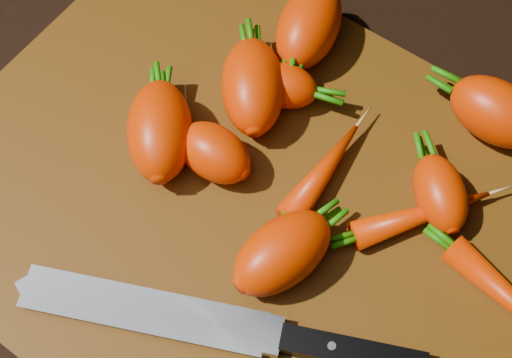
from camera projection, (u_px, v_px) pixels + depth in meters
The scene contains 13 objects.
ground at pixel (249, 207), 0.59m from camera, with size 2.00×2.00×0.01m, color black.
cutting_board at pixel (249, 201), 0.58m from camera, with size 0.50×0.40×0.01m, color #5D350C.
carrot_1 at pixel (214, 153), 0.56m from camera, with size 0.06×0.04×0.04m, color #EC3200.
carrot_2 at pixel (309, 25), 0.62m from camera, with size 0.09×0.05×0.05m, color #EC3200.
carrot_3 at pixel (282, 253), 0.52m from camera, with size 0.08×0.05×0.05m, color #EC3200.
carrot_4 at pixel (496, 112), 0.58m from camera, with size 0.08×0.05×0.05m, color #EC3200.
carrot_5 at pixel (284, 85), 0.60m from camera, with size 0.06×0.04×0.04m, color #EC3200.
carrot_6 at pixel (440, 193), 0.55m from camera, with size 0.07×0.04×0.04m, color #EC3200.
carrot_7 at pixel (422, 215), 0.55m from camera, with size 0.11×0.02×0.02m, color #EC3200.
carrot_9 at pixel (324, 171), 0.57m from camera, with size 0.10×0.03×0.03m, color #EC3200.
carrot_10 at pixel (160, 131), 0.57m from camera, with size 0.09×0.05×0.05m, color #EC3200.
carrot_11 at pixel (253, 86), 0.59m from camera, with size 0.09×0.05×0.05m, color #EC3200.
knife at pixel (167, 315), 0.52m from camera, with size 0.29×0.14×0.02m.
Camera 1 is at (0.14, -0.19, 0.53)m, focal length 50.00 mm.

